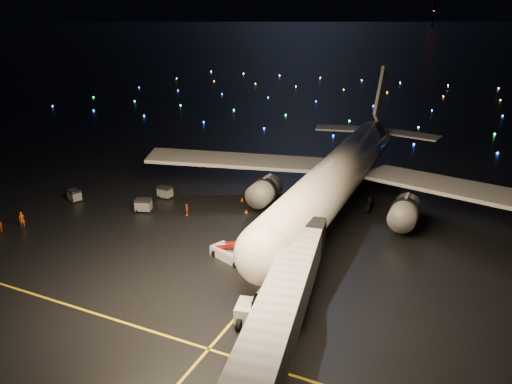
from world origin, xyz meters
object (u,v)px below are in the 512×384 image
at_px(crew_b, 0,226).
at_px(baggage_cart_0, 165,192).
at_px(crew_a, 22,219).
at_px(baggage_cart_1, 143,205).
at_px(baggage_cart_2, 74,195).
at_px(pushback_tug, 263,310).
at_px(crew_c, 187,210).
at_px(airliner, 346,146).
at_px(belt_loader, 231,245).

xyz_separation_m(crew_b, baggage_cart_0, (11.28, 18.19, 0.01)).
distance_m(crew_a, crew_b, 2.61).
distance_m(baggage_cart_0, baggage_cart_1, 5.47).
bearing_deg(baggage_cart_2, pushback_tug, -2.49).
bearing_deg(pushback_tug, crew_c, 124.31).
height_order(crew_b, baggage_cart_2, crew_b).
bearing_deg(airliner, baggage_cart_1, -149.69).
xyz_separation_m(belt_loader, baggage_cart_2, (-28.05, 6.11, -0.93)).
xyz_separation_m(crew_c, baggage_cart_1, (-6.05, -1.20, 0.07)).
bearing_deg(baggage_cart_0, baggage_cart_1, -83.70).
relative_size(airliner, baggage_cart_2, 30.73).
relative_size(baggage_cart_1, baggage_cart_2, 1.08).
distance_m(crew_b, baggage_cart_1, 17.25).
height_order(belt_loader, baggage_cart_2, belt_loader).
xyz_separation_m(pushback_tug, crew_a, (-35.29, 5.58, -0.15)).
relative_size(airliner, crew_a, 30.16).
bearing_deg(airliner, pushback_tug, -88.16).
relative_size(baggage_cart_0, baggage_cart_2, 1.01).
bearing_deg(baggage_cart_0, pushback_tug, -37.98).
bearing_deg(crew_c, baggage_cart_2, -109.48).
relative_size(airliner, belt_loader, 8.09).
bearing_deg(crew_b, pushback_tug, 8.63).
height_order(baggage_cart_0, baggage_cart_2, baggage_cart_0).
bearing_deg(crew_a, baggage_cart_0, 14.30).
height_order(pushback_tug, crew_c, pushback_tug).
bearing_deg(belt_loader, baggage_cart_1, 177.61).
distance_m(pushback_tug, crew_a, 35.73).
distance_m(crew_c, baggage_cart_0, 7.69).
bearing_deg(crew_a, baggage_cart_2, 50.64).
distance_m(pushback_tug, baggage_cart_2, 38.85).
relative_size(pushback_tug, belt_loader, 0.65).
distance_m(pushback_tug, crew_c, 25.30).
xyz_separation_m(belt_loader, baggage_cart_0, (-17.25, 12.52, -0.92)).
bearing_deg(belt_loader, baggage_cart_2, -171.98).
bearing_deg(crew_a, airliner, -6.77).
bearing_deg(crew_b, baggage_cart_0, 71.85).
height_order(belt_loader, baggage_cart_1, belt_loader).
relative_size(crew_a, baggage_cart_2, 1.02).
relative_size(crew_a, baggage_cart_0, 1.01).
relative_size(airliner, crew_c, 36.20).
relative_size(pushback_tug, baggage_cart_2, 2.48).
distance_m(crew_b, baggage_cart_0, 21.41).
distance_m(airliner, crew_a, 42.30).
bearing_deg(pushback_tug, baggage_cart_2, 144.22).
bearing_deg(baggage_cart_1, baggage_cart_0, 74.50).
xyz_separation_m(crew_a, crew_b, (-1.03, -2.39, -0.16)).
relative_size(belt_loader, crew_a, 3.73).
bearing_deg(crew_c, baggage_cart_0, -150.22).
relative_size(crew_a, crew_c, 1.20).
bearing_deg(baggage_cart_2, belt_loader, 7.88).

